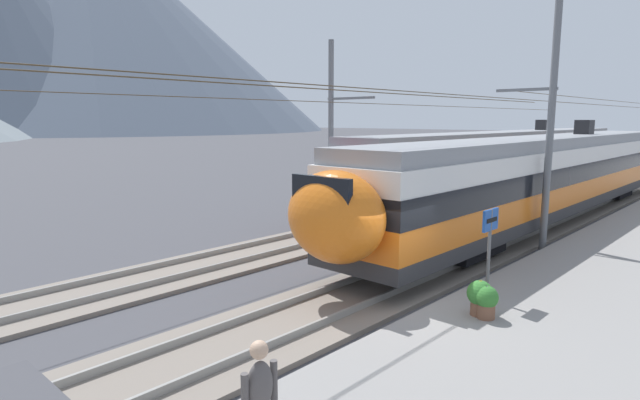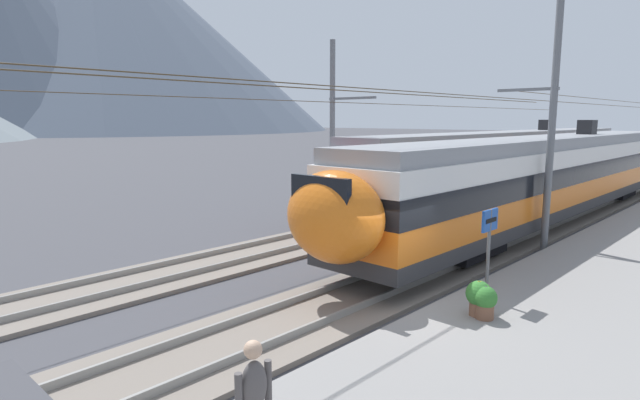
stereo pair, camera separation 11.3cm
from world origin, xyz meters
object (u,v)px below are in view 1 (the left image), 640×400
at_px(train_far_track, 509,157).
at_px(catenary_mast_mid, 547,126).
at_px(potted_plant_platform_edge, 486,300).
at_px(potted_plant_by_shelter, 480,295).
at_px(train_near_platform, 547,174).
at_px(catenary_mast_far_side, 334,129).
at_px(platform_sign, 490,234).

relative_size(train_far_track, catenary_mast_mid, 0.78).
height_order(catenary_mast_mid, potted_plant_platform_edge, catenary_mast_mid).
bearing_deg(potted_plant_by_shelter, train_far_track, 21.68).
height_order(train_near_platform, potted_plant_platform_edge, train_near_platform).
bearing_deg(catenary_mast_far_side, catenary_mast_mid, -85.89).
distance_m(catenary_mast_mid, potted_plant_by_shelter, 8.71).
height_order(catenary_mast_far_side, potted_plant_by_shelter, catenary_mast_far_side).
xyz_separation_m(train_near_platform, potted_plant_platform_edge, (-13.02, -3.42, -1.44)).
distance_m(train_near_platform, train_far_track, 9.86).
xyz_separation_m(catenary_mast_mid, potted_plant_by_shelter, (-7.81, -1.56, -3.52)).
bearing_deg(train_far_track, catenary_mast_mid, -152.90).
bearing_deg(potted_plant_platform_edge, train_near_platform, 14.71).
height_order(train_far_track, potted_plant_by_shelter, train_far_track).
distance_m(train_near_platform, platform_sign, 12.24).
distance_m(train_near_platform, potted_plant_platform_edge, 13.54).
relative_size(catenary_mast_mid, platform_sign, 19.82).
height_order(train_near_platform, catenary_mast_mid, catenary_mast_mid).
relative_size(train_near_platform, catenary_mast_far_side, 0.69).
distance_m(platform_sign, potted_plant_platform_edge, 1.71).
bearing_deg(train_near_platform, train_far_track, 32.08).
bearing_deg(train_near_platform, platform_sign, -166.25).
xyz_separation_m(platform_sign, potted_plant_by_shelter, (-1.06, -0.32, -1.14)).
bearing_deg(catenary_mast_far_side, train_near_platform, -51.66).
relative_size(catenary_mast_mid, potted_plant_platform_edge, 59.92).
distance_m(potted_plant_platform_edge, potted_plant_by_shelter, 0.20).
distance_m(train_near_platform, catenary_mast_mid, 5.80).
distance_m(catenary_mast_far_side, platform_sign, 12.11).
xyz_separation_m(train_near_platform, catenary_mast_far_side, (-5.79, 7.32, 1.91)).
xyz_separation_m(train_near_platform, train_far_track, (8.35, 5.23, 0.00)).
bearing_deg(potted_plant_platform_edge, potted_plant_by_shelter, 69.80).
relative_size(train_near_platform, potted_plant_by_shelter, 38.18).
bearing_deg(catenary_mast_far_side, potted_plant_platform_edge, -123.97).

